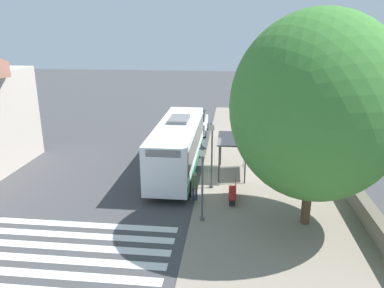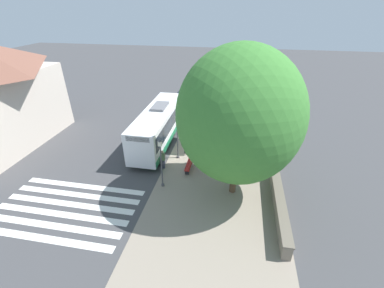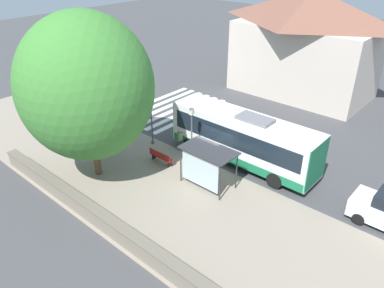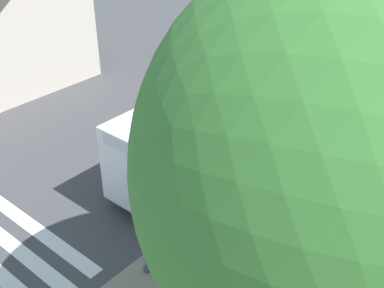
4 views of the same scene
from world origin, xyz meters
name	(u,v)px [view 1 (image 1 of 4)]	position (x,y,z in m)	size (l,w,h in m)	color
ground_plane	(200,180)	(0.00, 0.00, 0.00)	(120.00, 120.00, 0.00)	#424244
sidewalk_plaza	(273,182)	(-4.50, 0.00, 0.01)	(9.00, 44.00, 0.02)	gray
crosswalk_stripes	(64,253)	(5.00, 8.58, 0.00)	(9.00, 5.25, 0.01)	silver
stone_wall	(342,178)	(-8.55, 0.00, 0.51)	(0.60, 20.00, 1.01)	slate
bus	(178,145)	(1.56, -1.21, 1.81)	(2.59, 10.17, 3.49)	white
bus_shelter	(235,144)	(-2.14, -1.17, 2.05)	(1.88, 3.26, 2.44)	#2D2D33
pedestrian	(195,184)	(0.01, 2.95, 0.97)	(0.34, 0.22, 1.66)	#2D3347
bench	(233,192)	(-2.09, 2.72, 0.48)	(0.40, 1.88, 0.88)	maroon
street_lamp_near	(212,149)	(-0.79, 1.17, 2.41)	(0.28, 0.28, 4.04)	#4C4C51
street_lamp_far	(202,177)	(-0.57, 5.13, 2.31)	(0.28, 0.28, 3.87)	#4C4C51
shade_tree	(316,107)	(-5.57, 4.85, 5.75)	(7.69, 7.69, 9.99)	brown
parked_car_behind_bus	(197,123)	(1.25, -10.65, 0.92)	(1.92, 4.08, 1.89)	silver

